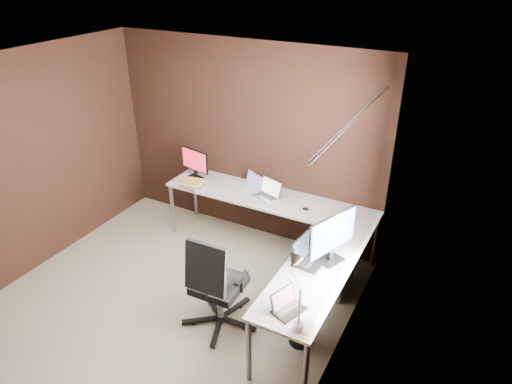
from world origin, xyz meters
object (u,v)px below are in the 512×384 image
laptop_silver (268,194)px  monitor_left (195,162)px  book_stack (192,183)px  wastebasket (301,331)px  laptop_white (251,187)px  office_chair (218,299)px  drawer_pedestal (331,264)px  monitor_right (333,236)px  laptop_black_small (287,306)px  desk_lamp (296,283)px  laptop_black_big (308,255)px

laptop_silver → monitor_left: bearing=-164.2°
book_stack → laptop_silver: bearing=11.4°
book_stack → wastebasket: (1.98, -1.09, -0.64)m
laptop_white → office_chair: office_chair is taller
drawer_pedestal → monitor_right: 0.90m
laptop_white → laptop_silver: 0.28m
laptop_black_small → wastebasket: (-0.00, 0.40, -0.64)m
drawer_pedestal → laptop_white: (-1.23, 0.41, 0.48)m
drawer_pedestal → laptop_silver: (-0.96, 0.35, 0.48)m
drawer_pedestal → monitor_left: size_ratio=1.35×
laptop_white → book_stack: (-0.70, -0.26, -0.01)m
monitor_right → desk_lamp: (0.02, -0.91, 0.11)m
office_chair → laptop_black_big: bearing=31.7°
laptop_black_small → book_stack: size_ratio=1.13×
monitor_left → laptop_black_big: monitor_left is taller
monitor_right → wastebasket: monitor_right is taller
book_stack → wastebasket: book_stack is taller
laptop_black_big → laptop_black_small: (0.10, -0.73, -0.01)m
laptop_black_small → laptop_silver: bearing=50.9°
laptop_black_big → book_stack: (-1.88, 0.76, -0.01)m
book_stack → wastebasket: size_ratio=1.05×
drawer_pedestal → monitor_right: bearing=-74.8°
drawer_pedestal → monitor_left: (-2.04, 0.39, 0.65)m
laptop_silver → book_stack: size_ratio=1.34×
laptop_black_big → drawer_pedestal: bearing=0.8°
monitor_left → laptop_silver: bearing=9.9°
laptop_black_small → office_chair: 0.98m
desk_lamp → book_stack: bearing=138.6°
laptop_black_big → office_chair: 1.00m
laptop_silver → laptop_black_small: laptop_silver is taller
drawer_pedestal → book_stack: book_stack is taller
laptop_silver → desk_lamp: desk_lamp is taller
laptop_black_small → wastebasket: size_ratio=1.18×
drawer_pedestal → laptop_white: size_ratio=1.57×
office_chair → laptop_black_small: bearing=-17.7°
monitor_right → office_chair: monitor_right is taller
office_chair → wastebasket: bearing=8.9°
laptop_white → office_chair: 1.64m
laptop_white → desk_lamp: (1.39, -1.84, 0.35)m
book_stack → laptop_black_small: bearing=-36.8°
laptop_silver → office_chair: 1.53m
book_stack → monitor_right: bearing=-17.9°
laptop_white → wastebasket: (1.28, -1.34, -0.64)m
drawer_pedestal → wastebasket: drawer_pedestal is taller
laptop_white → book_stack: laptop_white is taller
laptop_black_small → desk_lamp: 0.38m
wastebasket → laptop_black_small: bearing=-89.4°
monitor_right → wastebasket: size_ratio=2.19×
laptop_black_small → wastebasket: bearing=20.5°
drawer_pedestal → laptop_silver: 1.13m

